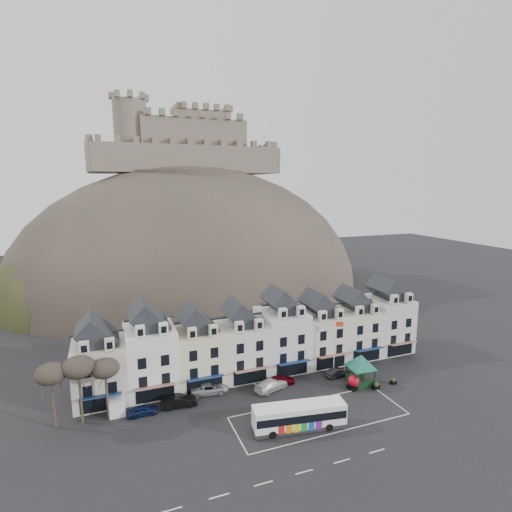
{
  "coord_description": "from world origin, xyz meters",
  "views": [
    {
      "loc": [
        -22.08,
        -39.02,
        28.95
      ],
      "look_at": [
        2.12,
        24.0,
        16.81
      ],
      "focal_mm": 28.0,
      "sensor_mm": 36.0,
      "label": 1
    }
  ],
  "objects_px": {
    "car_silver": "(210,388)",
    "car_maroon": "(281,380)",
    "car_navy": "(142,410)",
    "red_buoy": "(354,382)",
    "flagpole": "(335,344)",
    "white_van": "(117,402)",
    "bus": "(299,415)",
    "bus_shelter": "(361,362)",
    "car_charcoal": "(338,372)",
    "car_black": "(179,401)",
    "car_white": "(271,385)"
  },
  "relations": [
    {
      "from": "car_navy",
      "to": "car_maroon",
      "type": "xyz_separation_m",
      "value": [
        19.74,
        0.89,
        0.05
      ]
    },
    {
      "from": "bus",
      "to": "car_charcoal",
      "type": "relative_size",
      "value": 2.82
    },
    {
      "from": "bus_shelter",
      "to": "car_charcoal",
      "type": "height_order",
      "value": "bus_shelter"
    },
    {
      "from": "car_silver",
      "to": "car_charcoal",
      "type": "distance_m",
      "value": 19.73
    },
    {
      "from": "flagpole",
      "to": "white_van",
      "type": "height_order",
      "value": "flagpole"
    },
    {
      "from": "red_buoy",
      "to": "car_maroon",
      "type": "xyz_separation_m",
      "value": [
        -9.2,
        4.92,
        -0.35
      ]
    },
    {
      "from": "car_charcoal",
      "to": "bus",
      "type": "bearing_deg",
      "value": 121.98
    },
    {
      "from": "bus",
      "to": "car_white",
      "type": "xyz_separation_m",
      "value": [
        0.54,
        9.73,
        -0.97
      ]
    },
    {
      "from": "white_van",
      "to": "car_white",
      "type": "distance_m",
      "value": 20.98
    },
    {
      "from": "bus_shelter",
      "to": "car_navy",
      "type": "height_order",
      "value": "bus_shelter"
    },
    {
      "from": "car_silver",
      "to": "car_maroon",
      "type": "height_order",
      "value": "car_silver"
    },
    {
      "from": "car_black",
      "to": "car_white",
      "type": "relative_size",
      "value": 0.89
    },
    {
      "from": "car_black",
      "to": "car_silver",
      "type": "xyz_separation_m",
      "value": [
        4.67,
        1.94,
        -0.04
      ]
    },
    {
      "from": "bus",
      "to": "bus_shelter",
      "type": "distance_m",
      "value": 14.94
    },
    {
      "from": "flagpole",
      "to": "car_black",
      "type": "height_order",
      "value": "flagpole"
    },
    {
      "from": "bus",
      "to": "car_maroon",
      "type": "bearing_deg",
      "value": 86.16
    },
    {
      "from": "car_maroon",
      "to": "car_charcoal",
      "type": "distance_m",
      "value": 9.24
    },
    {
      "from": "bus_shelter",
      "to": "car_charcoal",
      "type": "xyz_separation_m",
      "value": [
        -1.69,
        3.25,
        -2.89
      ]
    },
    {
      "from": "car_navy",
      "to": "red_buoy",
      "type": "bearing_deg",
      "value": -99.4
    },
    {
      "from": "white_van",
      "to": "car_white",
      "type": "bearing_deg",
      "value": -6.9
    },
    {
      "from": "car_silver",
      "to": "red_buoy",
      "type": "bearing_deg",
      "value": -100.72
    },
    {
      "from": "red_buoy",
      "to": "car_black",
      "type": "distance_m",
      "value": 24.65
    },
    {
      "from": "bus",
      "to": "car_navy",
      "type": "xyz_separation_m",
      "value": [
        -17.3,
        9.73,
        -1.1
      ]
    },
    {
      "from": "bus_shelter",
      "to": "white_van",
      "type": "bearing_deg",
      "value": 174.16
    },
    {
      "from": "car_silver",
      "to": "car_maroon",
      "type": "xyz_separation_m",
      "value": [
        10.4,
        -1.33,
        -0.04
      ]
    },
    {
      "from": "car_white",
      "to": "car_charcoal",
      "type": "relative_size",
      "value": 1.31
    },
    {
      "from": "flagpole",
      "to": "car_silver",
      "type": "xyz_separation_m",
      "value": [
        -19.2,
        1.75,
        -4.36
      ]
    },
    {
      "from": "red_buoy",
      "to": "car_black",
      "type": "relative_size",
      "value": 0.43
    },
    {
      "from": "car_navy",
      "to": "car_charcoal",
      "type": "height_order",
      "value": "car_charcoal"
    },
    {
      "from": "bus_shelter",
      "to": "car_maroon",
      "type": "relative_size",
      "value": 1.74
    },
    {
      "from": "car_silver",
      "to": "bus",
      "type": "bearing_deg",
      "value": -139.37
    },
    {
      "from": "car_white",
      "to": "car_charcoal",
      "type": "xyz_separation_m",
      "value": [
        11.1,
        0.0,
        -0.11
      ]
    },
    {
      "from": "car_black",
      "to": "car_silver",
      "type": "relative_size",
      "value": 0.9
    },
    {
      "from": "red_buoy",
      "to": "white_van",
      "type": "height_order",
      "value": "red_buoy"
    },
    {
      "from": "flagpole",
      "to": "car_charcoal",
      "type": "distance_m",
      "value": 4.48
    },
    {
      "from": "car_black",
      "to": "car_maroon",
      "type": "height_order",
      "value": "car_black"
    },
    {
      "from": "car_white",
      "to": "car_silver",
      "type": "bearing_deg",
      "value": 56.05
    },
    {
      "from": "car_black",
      "to": "car_silver",
      "type": "height_order",
      "value": "car_black"
    },
    {
      "from": "car_white",
      "to": "flagpole",
      "type": "bearing_deg",
      "value": -106.79
    },
    {
      "from": "white_van",
      "to": "car_charcoal",
      "type": "relative_size",
      "value": 1.09
    },
    {
      "from": "car_black",
      "to": "car_charcoal",
      "type": "relative_size",
      "value": 1.17
    },
    {
      "from": "car_navy",
      "to": "car_silver",
      "type": "distance_m",
      "value": 9.6
    },
    {
      "from": "white_van",
      "to": "car_silver",
      "type": "bearing_deg",
      "value": -1.35
    },
    {
      "from": "car_black",
      "to": "flagpole",
      "type": "bearing_deg",
      "value": -85.79
    },
    {
      "from": "flagpole",
      "to": "car_black",
      "type": "relative_size",
      "value": 1.88
    },
    {
      "from": "car_navy",
      "to": "flagpole",
      "type": "bearing_deg",
      "value": -90.52
    },
    {
      "from": "bus",
      "to": "bus_shelter",
      "type": "height_order",
      "value": "bus_shelter"
    },
    {
      "from": "bus",
      "to": "car_silver",
      "type": "distance_m",
      "value": 14.4
    },
    {
      "from": "car_white",
      "to": "car_maroon",
      "type": "relative_size",
      "value": 1.29
    },
    {
      "from": "flagpole",
      "to": "white_van",
      "type": "distance_m",
      "value": 31.86
    }
  ]
}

